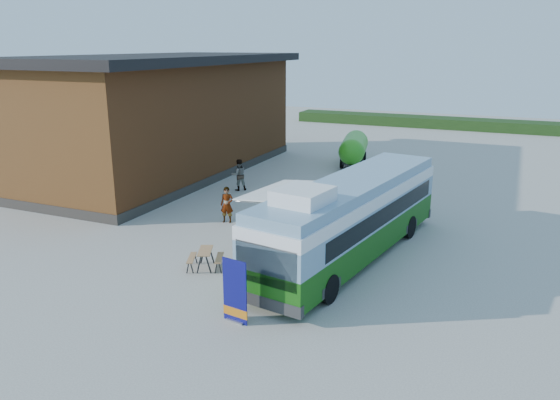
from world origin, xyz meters
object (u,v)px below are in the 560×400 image
at_px(person_a, 227,205).
at_px(slurry_tanker, 354,148).
at_px(banner, 235,297).
at_px(picnic_table, 205,255).
at_px(bus, 351,216).
at_px(person_b, 239,175).

relative_size(person_a, slurry_tanker, 0.30).
height_order(banner, picnic_table, banner).
distance_m(banner, picnic_table, 4.38).
bearing_deg(slurry_tanker, banner, -94.03).
distance_m(bus, banner, 6.66).
bearing_deg(bus, picnic_table, -136.46).
height_order(person_b, slurry_tanker, slurry_tanker).
bearing_deg(person_a, person_b, 98.93).
relative_size(bus, person_a, 7.08).
height_order(person_a, slurry_tanker, slurry_tanker).
bearing_deg(picnic_table, bus, 10.79).
xyz_separation_m(bus, person_a, (-6.62, 2.02, -0.89)).
bearing_deg(slurry_tanker, picnic_table, -101.36).
xyz_separation_m(banner, slurry_tanker, (-3.06, 23.07, 0.41)).
xyz_separation_m(bus, person_b, (-8.87, 7.46, -0.84)).
height_order(bus, person_b, bus).
distance_m(banner, slurry_tanker, 23.28).
bearing_deg(slurry_tanker, bus, -85.72).
relative_size(bus, banner, 5.97).
height_order(person_a, person_b, person_b).
relative_size(picnic_table, slurry_tanker, 0.28).
bearing_deg(picnic_table, slurry_tanker, 66.75).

